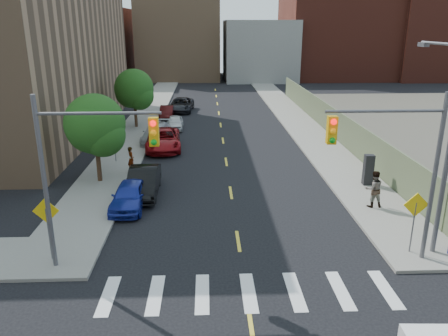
{
  "coord_description": "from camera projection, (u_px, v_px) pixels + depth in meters",
  "views": [
    {
      "loc": [
        -1.36,
        -9.7,
        9.35
      ],
      "look_at": [
        -0.46,
        12.55,
        2.0
      ],
      "focal_mm": 35.0,
      "sensor_mm": 36.0,
      "label": 1
    }
  ],
  "objects": [
    {
      "name": "sidewalk_nw",
      "position": [
        152.0,
        107.0,
        51.24
      ],
      "size": [
        3.5,
        73.0,
        0.15
      ],
      "primitive_type": "cube",
      "color": "gray",
      "rests_on": "ground"
    },
    {
      "name": "sidewalk_ne",
      "position": [
        283.0,
        106.0,
        51.84
      ],
      "size": [
        3.5,
        73.0,
        0.15
      ],
      "primitive_type": "cube",
      "color": "gray",
      "rests_on": "ground"
    },
    {
      "name": "fence_north",
      "position": [
        330.0,
        120.0,
        38.73
      ],
      "size": [
        0.12,
        44.0,
        2.5
      ],
      "primitive_type": "cube",
      "color": "#5D6446",
      "rests_on": "ground"
    },
    {
      "name": "bg_bldg_west",
      "position": [
        87.0,
        44.0,
        75.87
      ],
      "size": [
        14.0,
        18.0,
        12.0
      ],
      "primitive_type": "cube",
      "color": "#592319",
      "rests_on": "ground"
    },
    {
      "name": "bg_bldg_midwest",
      "position": [
        180.0,
        35.0,
        77.91
      ],
      "size": [
        14.0,
        16.0,
        15.0
      ],
      "primitive_type": "cube",
      "color": "#8C6B4C",
      "rests_on": "ground"
    },
    {
      "name": "bg_bldg_center",
      "position": [
        258.0,
        50.0,
        77.34
      ],
      "size": [
        12.0,
        16.0,
        10.0
      ],
      "primitive_type": "cube",
      "color": "gray",
      "rests_on": "ground"
    },
    {
      "name": "bg_bldg_east",
      "position": [
        335.0,
        32.0,
        78.84
      ],
      "size": [
        18.0,
        18.0,
        16.0
      ],
      "primitive_type": "cube",
      "color": "#592319",
      "rests_on": "ground"
    },
    {
      "name": "bg_bldg_fareast",
      "position": [
        428.0,
        26.0,
        77.24
      ],
      "size": [
        14.0,
        16.0,
        18.0
      ],
      "primitive_type": "cube",
      "color": "#592319",
      "rests_on": "ground"
    },
    {
      "name": "signal_nw",
      "position": [
        83.0,
        161.0,
        16.23
      ],
      "size": [
        4.59,
        0.3,
        7.0
      ],
      "color": "#59595E",
      "rests_on": "ground"
    },
    {
      "name": "signal_ne",
      "position": [
        399.0,
        157.0,
        16.69
      ],
      "size": [
        4.59,
        0.3,
        7.0
      ],
      "color": "#59595E",
      "rests_on": "ground"
    },
    {
      "name": "streetlight_ne",
      "position": [
        446.0,
        133.0,
        17.41
      ],
      "size": [
        0.25,
        3.7,
        9.0
      ],
      "color": "#59595E",
      "rests_on": "ground"
    },
    {
      "name": "warn_sign_nw",
      "position": [
        47.0,
        218.0,
        17.43
      ],
      "size": [
        1.06,
        0.06,
        2.83
      ],
      "color": "#59595E",
      "rests_on": "ground"
    },
    {
      "name": "warn_sign_ne",
      "position": [
        415.0,
        212.0,
        18.0
      ],
      "size": [
        1.06,
        0.06,
        2.83
      ],
      "color": "#59595E",
      "rests_on": "ground"
    },
    {
      "name": "warn_sign_midwest",
      "position": [
        114.0,
        136.0,
        30.23
      ],
      "size": [
        1.06,
        0.06,
        2.83
      ],
      "color": "#59595E",
      "rests_on": "ground"
    },
    {
      "name": "tree_west_near",
      "position": [
        95.0,
        128.0,
        26.01
      ],
      "size": [
        3.66,
        3.64,
        5.52
      ],
      "color": "#332114",
      "rests_on": "ground"
    },
    {
      "name": "tree_west_far",
      "position": [
        134.0,
        91.0,
        40.24
      ],
      "size": [
        3.66,
        3.64,
        5.52
      ],
      "color": "#332114",
      "rests_on": "ground"
    },
    {
      "name": "parked_car_blue",
      "position": [
        130.0,
        195.0,
        23.17
      ],
      "size": [
        1.85,
        4.22,
        1.42
      ],
      "primitive_type": "imported",
      "rotation": [
        0.0,
        0.0,
        -0.04
      ],
      "color": "navy",
      "rests_on": "ground"
    },
    {
      "name": "parked_car_black",
      "position": [
        144.0,
        182.0,
        24.97
      ],
      "size": [
        1.73,
        4.74,
        1.55
      ],
      "primitive_type": "imported",
      "rotation": [
        0.0,
        0.0,
        0.02
      ],
      "color": "black",
      "rests_on": "ground"
    },
    {
      "name": "parked_car_red",
      "position": [
        163.0,
        139.0,
        34.07
      ],
      "size": [
        3.1,
        5.9,
        1.58
      ],
      "primitive_type": "imported",
      "rotation": [
        0.0,
        0.0,
        0.08
      ],
      "color": "maroon",
      "rests_on": "ground"
    },
    {
      "name": "parked_car_silver",
      "position": [
        157.0,
        133.0,
        36.16
      ],
      "size": [
        2.44,
        5.34,
        1.51
      ],
      "primitive_type": "imported",
      "rotation": [
        0.0,
        0.0,
        -0.06
      ],
      "color": "#A1A3A9",
      "rests_on": "ground"
    },
    {
      "name": "parked_car_white",
      "position": [
        175.0,
        123.0,
        40.68
      ],
      "size": [
        1.53,
        3.7,
        1.26
      ],
      "primitive_type": "imported",
      "rotation": [
        0.0,
        0.0,
        0.01
      ],
      "color": "silver",
      "rests_on": "ground"
    },
    {
      "name": "parked_car_maroon",
      "position": [
        167.0,
        112.0,
        45.4
      ],
      "size": [
        1.36,
        3.85,
        1.27
      ],
      "primitive_type": "imported",
      "rotation": [
        0.0,
        0.0,
        0.0
      ],
      "color": "#380B0B",
      "rests_on": "ground"
    },
    {
      "name": "parked_car_grey",
      "position": [
        181.0,
        105.0,
        48.92
      ],
      "size": [
        2.89,
        5.56,
        1.5
      ],
      "primitive_type": "imported",
      "rotation": [
        0.0,
        0.0,
        -0.08
      ],
      "color": "black",
      "rests_on": "ground"
    },
    {
      "name": "payphone",
      "position": [
        368.0,
        170.0,
        26.08
      ],
      "size": [
        0.56,
        0.46,
        1.85
      ],
      "primitive_type": "cube",
      "rotation": [
        0.0,
        0.0,
        -0.02
      ],
      "color": "black",
      "rests_on": "sidewalk_ne"
    },
    {
      "name": "pedestrian_west",
      "position": [
        131.0,
        159.0,
        28.33
      ],
      "size": [
        0.63,
        0.73,
        1.7
      ],
      "primitive_type": "imported",
      "rotation": [
        0.0,
        0.0,
        2.01
      ],
      "color": "gray",
      "rests_on": "sidewalk_nw"
    },
    {
      "name": "pedestrian_east",
      "position": [
        374.0,
        189.0,
        22.86
      ],
      "size": [
        0.99,
        0.78,
        1.98
      ],
      "primitive_type": "imported",
      "rotation": [
        0.0,
        0.0,
        3.18
      ],
      "color": "gray",
      "rests_on": "sidewalk_ne"
    }
  ]
}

